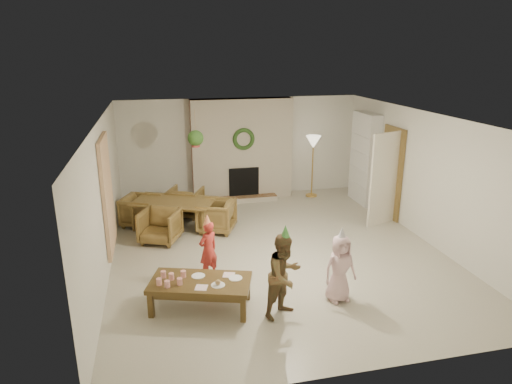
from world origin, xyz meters
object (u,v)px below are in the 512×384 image
object	(u,v)px
dining_chair_near	(160,226)
dining_chair_left	(141,211)
dining_table	(174,214)
dining_chair_right	(216,216)
child_pink	(340,268)
child_red	(208,250)
dining_chair_far	(186,202)
child_plaid	(284,276)
coffee_table_top	(200,283)

from	to	relation	value
dining_chair_near	dining_chair_left	bearing A→B (deg)	135.00
dining_table	dining_chair_right	xyz separation A→B (m)	(0.85, -0.37, 0.03)
dining_chair_near	child_pink	world-z (taller)	child_pink
child_red	dining_chair_far	bearing A→B (deg)	-119.27
dining_chair_left	child_plaid	bearing A→B (deg)	-129.23
coffee_table_top	dining_chair_near	bearing A→B (deg)	118.75
dining_chair_right	child_plaid	xyz separation A→B (m)	(0.50, -3.31, 0.29)
child_red	child_plaid	distance (m)	1.62
dining_table	dining_chair_near	distance (m)	0.75
dining_chair_right	child_plaid	world-z (taller)	child_plaid
dining_chair_near	dining_chair_right	distance (m)	1.19
dining_chair_right	coffee_table_top	world-z (taller)	dining_chair_right
dining_chair_near	dining_chair_right	size ratio (longest dim) A/B	1.00
dining_chair_far	child_red	distance (m)	3.04
child_pink	dining_table	bearing A→B (deg)	115.13
coffee_table_top	child_red	xyz separation A→B (m)	(0.23, 0.91, 0.08)
dining_table	child_red	bearing A→B (deg)	-55.57
child_red	dining_chair_right	bearing A→B (deg)	-133.63
dining_table	dining_chair_near	xyz separation A→B (m)	(-0.30, -0.68, 0.03)
dining_chair_far	child_pink	world-z (taller)	child_pink
child_plaid	dining_chair_left	bearing A→B (deg)	86.29
child_plaid	dining_chair_right	bearing A→B (deg)	67.86
dining_chair_right	child_pink	size ratio (longest dim) A/B	0.69
child_red	dining_table	bearing A→B (deg)	-111.30
dining_chair_left	dining_chair_right	world-z (taller)	same
child_pink	dining_chair_near	bearing A→B (deg)	124.55
dining_chair_right	child_red	distance (m)	2.03
coffee_table_top	dining_table	bearing A→B (deg)	111.23
dining_table	dining_chair_far	bearing A→B (deg)	90.00
dining_chair_right	child_plaid	bearing A→B (deg)	32.33
dining_table	dining_chair_near	world-z (taller)	dining_chair_near
child_plaid	child_pink	bearing A→B (deg)	-18.53
child_plaid	child_pink	distance (m)	0.94
dining_chair_near	dining_chair_right	bearing A→B (deg)	38.66
dining_chair_right	child_red	world-z (taller)	child_red
dining_table	child_pink	world-z (taller)	child_pink
dining_chair_near	dining_chair_right	world-z (taller)	same
dining_chair_far	dining_chair_right	bearing A→B (deg)	141.34
child_red	dining_chair_near	bearing A→B (deg)	-98.01
dining_chair_left	child_plaid	xyz separation A→B (m)	(2.03, -3.99, 0.29)
dining_table	coffee_table_top	world-z (taller)	dining_table
dining_chair_far	dining_chair_left	distance (m)	1.05
dining_table	coffee_table_top	bearing A→B (deg)	-62.47
child_red	child_pink	xyz separation A→B (m)	(1.82, -1.14, 0.03)
dining_table	child_plaid	distance (m)	3.94
dining_chair_far	child_plaid	distance (m)	4.50
dining_chair_near	child_red	distance (m)	1.84
dining_chair_near	dining_table	bearing A→B (deg)	90.00
child_red	child_plaid	bearing A→B (deg)	92.25
dining_table	child_red	world-z (taller)	child_red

